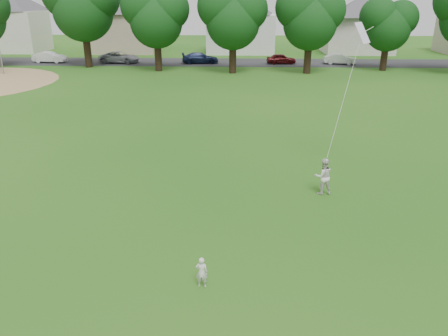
{
  "coord_description": "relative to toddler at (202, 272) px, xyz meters",
  "views": [
    {
      "loc": [
        0.04,
        -10.94,
        7.43
      ],
      "look_at": [
        -0.44,
        2.0,
        2.3
      ],
      "focal_mm": 35.0,
      "sensor_mm": 36.0,
      "label": 1
    }
  ],
  "objects": [
    {
      "name": "parked_cars",
      "position": [
        -9.01,
        42.04,
        0.16
      ],
      "size": [
        45.79,
        2.65,
        1.28
      ],
      "color": "black",
      "rests_on": "ground"
    },
    {
      "name": "kite",
      "position": [
        5.14,
        7.57,
        3.08
      ],
      "size": [
        1.3,
        1.9,
        5.88
      ],
      "color": "white",
      "rests_on": "ground"
    },
    {
      "name": "toddler",
      "position": [
        0.0,
        0.0,
        0.0
      ],
      "size": [
        0.35,
        0.25,
        0.92
      ],
      "primitive_type": "imported",
      "rotation": [
        0.0,
        0.0,
        3.06
      ],
      "color": "silver",
      "rests_on": "ground"
    },
    {
      "name": "older_boy",
      "position": [
        4.32,
        6.2,
        0.29
      ],
      "size": [
        0.81,
        0.69,
        1.49
      ],
      "primitive_type": "imported",
      "rotation": [
        0.0,
        0.0,
        3.32
      ],
      "color": "silver",
      "rests_on": "ground"
    },
    {
      "name": "tree_row",
      "position": [
        3.51,
        36.91,
        5.69
      ],
      "size": [
        79.89,
        9.46,
        10.42
      ],
      "color": "black",
      "rests_on": "ground"
    },
    {
      "name": "street",
      "position": [
        0.94,
        43.04,
        -0.45
      ],
      "size": [
        90.0,
        7.0,
        0.01
      ],
      "primitive_type": "cube",
      "color": "#2D2D30",
      "rests_on": "ground"
    },
    {
      "name": "ground",
      "position": [
        0.94,
        1.04,
        -0.46
      ],
      "size": [
        160.0,
        160.0,
        0.0
      ],
      "primitive_type": "plane",
      "color": "#1D5112",
      "rests_on": "ground"
    },
    {
      "name": "house_row",
      "position": [
        0.09,
        53.04,
        4.22
      ],
      "size": [
        76.11,
        13.1,
        9.92
      ],
      "color": "white",
      "rests_on": "ground"
    }
  ]
}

